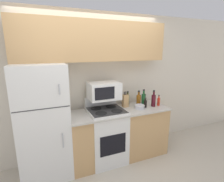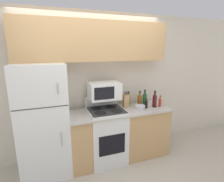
{
  "view_description": "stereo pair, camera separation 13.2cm",
  "coord_description": "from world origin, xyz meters",
  "px_view_note": "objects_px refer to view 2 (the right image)",
  "views": [
    {
      "loc": [
        -0.87,
        -2.3,
        1.92
      ],
      "look_at": [
        0.21,
        0.26,
        1.26
      ],
      "focal_mm": 28.0,
      "sensor_mm": 36.0,
      "label": 1
    },
    {
      "loc": [
        -0.75,
        -2.35,
        1.92
      ],
      "look_at": [
        0.21,
        0.26,
        1.26
      ],
      "focal_mm": 28.0,
      "sensor_mm": 36.0,
      "label": 2
    }
  ],
  "objects_px": {
    "microwave": "(104,91)",
    "bowl": "(140,107)",
    "knife_block": "(126,101)",
    "bottle_wine_red": "(155,101)",
    "refrigerator": "(44,121)",
    "bottle_wine_green": "(145,99)",
    "bottle_whiskey": "(140,100)",
    "bottle_olive_oil": "(129,100)",
    "bottle_soy_sauce": "(146,104)",
    "stove": "(106,134)",
    "bottle_hot_sauce": "(160,102)"
  },
  "relations": [
    {
      "from": "stove",
      "to": "bottle_whiskey",
      "type": "xyz_separation_m",
      "value": [
        0.67,
        0.08,
        0.53
      ]
    },
    {
      "from": "microwave",
      "to": "refrigerator",
      "type": "bearing_deg",
      "value": -176.7
    },
    {
      "from": "refrigerator",
      "to": "bottle_soy_sauce",
      "type": "distance_m",
      "value": 1.71
    },
    {
      "from": "knife_block",
      "to": "bottle_wine_red",
      "type": "distance_m",
      "value": 0.51
    },
    {
      "from": "bottle_wine_green",
      "to": "bottle_olive_oil",
      "type": "distance_m",
      "value": 0.29
    },
    {
      "from": "bottle_wine_red",
      "to": "bottle_whiskey",
      "type": "xyz_separation_m",
      "value": [
        -0.22,
        0.15,
        -0.01
      ]
    },
    {
      "from": "stove",
      "to": "bottle_soy_sauce",
      "type": "xyz_separation_m",
      "value": [
        0.72,
        -0.06,
        0.49
      ]
    },
    {
      "from": "knife_block",
      "to": "bottle_whiskey",
      "type": "relative_size",
      "value": 1.02
    },
    {
      "from": "bottle_wine_green",
      "to": "bottle_hot_sauce",
      "type": "bearing_deg",
      "value": -27.48
    },
    {
      "from": "microwave",
      "to": "bottle_wine_green",
      "type": "distance_m",
      "value": 0.8
    },
    {
      "from": "bottle_wine_green",
      "to": "bottle_whiskey",
      "type": "height_order",
      "value": "bottle_wine_green"
    },
    {
      "from": "stove",
      "to": "bottle_wine_green",
      "type": "distance_m",
      "value": 0.94
    },
    {
      "from": "bottle_soy_sauce",
      "to": "bowl",
      "type": "bearing_deg",
      "value": -171.39
    },
    {
      "from": "knife_block",
      "to": "bottle_wine_red",
      "type": "height_order",
      "value": "bottle_wine_red"
    },
    {
      "from": "bottle_whiskey",
      "to": "bottle_wine_red",
      "type": "bearing_deg",
      "value": -33.9
    },
    {
      "from": "bottle_hot_sauce",
      "to": "bottle_soy_sauce",
      "type": "relative_size",
      "value": 1.11
    },
    {
      "from": "refrigerator",
      "to": "bottle_wine_green",
      "type": "xyz_separation_m",
      "value": [
        1.75,
        0.02,
        0.16
      ]
    },
    {
      "from": "bottle_wine_green",
      "to": "bottle_wine_red",
      "type": "bearing_deg",
      "value": -45.28
    },
    {
      "from": "knife_block",
      "to": "bottle_soy_sauce",
      "type": "height_order",
      "value": "knife_block"
    },
    {
      "from": "bottle_soy_sauce",
      "to": "bottle_whiskey",
      "type": "xyz_separation_m",
      "value": [
        -0.05,
        0.14,
        0.04
      ]
    },
    {
      "from": "bottle_hot_sauce",
      "to": "bottle_whiskey",
      "type": "distance_m",
      "value": 0.37
    },
    {
      "from": "refrigerator",
      "to": "bottle_wine_green",
      "type": "distance_m",
      "value": 1.76
    },
    {
      "from": "bottle_wine_green",
      "to": "bottle_wine_red",
      "type": "distance_m",
      "value": 0.18
    },
    {
      "from": "bottle_wine_green",
      "to": "bottle_olive_oil",
      "type": "bearing_deg",
      "value": 153.51
    },
    {
      "from": "microwave",
      "to": "bottle_wine_red",
      "type": "distance_m",
      "value": 0.94
    },
    {
      "from": "stove",
      "to": "bottle_olive_oil",
      "type": "xyz_separation_m",
      "value": [
        0.5,
        0.19,
        0.52
      ]
    },
    {
      "from": "microwave",
      "to": "bottle_soy_sauce",
      "type": "height_order",
      "value": "microwave"
    },
    {
      "from": "knife_block",
      "to": "bottle_wine_red",
      "type": "relative_size",
      "value": 0.96
    },
    {
      "from": "refrigerator",
      "to": "stove",
      "type": "bearing_deg",
      "value": -2.33
    },
    {
      "from": "knife_block",
      "to": "refrigerator",
      "type": "bearing_deg",
      "value": -177.5
    },
    {
      "from": "bottle_hot_sauce",
      "to": "microwave",
      "type": "bearing_deg",
      "value": 170.77
    },
    {
      "from": "bottle_olive_oil",
      "to": "bottle_soy_sauce",
      "type": "bearing_deg",
      "value": -48.93
    },
    {
      "from": "knife_block",
      "to": "bottle_soy_sauce",
      "type": "bearing_deg",
      "value": -27.42
    },
    {
      "from": "knife_block",
      "to": "bowl",
      "type": "bearing_deg",
      "value": -44.54
    },
    {
      "from": "refrigerator",
      "to": "bowl",
      "type": "height_order",
      "value": "refrigerator"
    },
    {
      "from": "knife_block",
      "to": "stove",
      "type": "bearing_deg",
      "value": -166.14
    },
    {
      "from": "bowl",
      "to": "microwave",
      "type": "bearing_deg",
      "value": 163.27
    },
    {
      "from": "bottle_olive_oil",
      "to": "bottle_wine_green",
      "type": "bearing_deg",
      "value": -26.49
    },
    {
      "from": "refrigerator",
      "to": "knife_block",
      "type": "bearing_deg",
      "value": 2.5
    },
    {
      "from": "bowl",
      "to": "bottle_hot_sauce",
      "type": "bearing_deg",
      "value": 2.08
    },
    {
      "from": "refrigerator",
      "to": "bottle_hot_sauce",
      "type": "bearing_deg",
      "value": -3.1
    },
    {
      "from": "bottle_olive_oil",
      "to": "bottle_wine_red",
      "type": "height_order",
      "value": "bottle_wine_red"
    },
    {
      "from": "refrigerator",
      "to": "bottle_hot_sauce",
      "type": "height_order",
      "value": "refrigerator"
    },
    {
      "from": "knife_block",
      "to": "bottle_whiskey",
      "type": "height_order",
      "value": "knife_block"
    },
    {
      "from": "bottle_whiskey",
      "to": "knife_block",
      "type": "bearing_deg",
      "value": 175.36
    },
    {
      "from": "bottle_olive_oil",
      "to": "bottle_soy_sauce",
      "type": "distance_m",
      "value": 0.34
    },
    {
      "from": "refrigerator",
      "to": "microwave",
      "type": "distance_m",
      "value": 1.05
    },
    {
      "from": "refrigerator",
      "to": "bottle_wine_red",
      "type": "xyz_separation_m",
      "value": [
        1.88,
        -0.11,
        0.16
      ]
    },
    {
      "from": "microwave",
      "to": "bowl",
      "type": "xyz_separation_m",
      "value": [
        0.6,
        -0.18,
        -0.3
      ]
    },
    {
      "from": "knife_block",
      "to": "bottle_wine_red",
      "type": "xyz_separation_m",
      "value": [
        0.48,
        -0.17,
        0.0
      ]
    }
  ]
}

